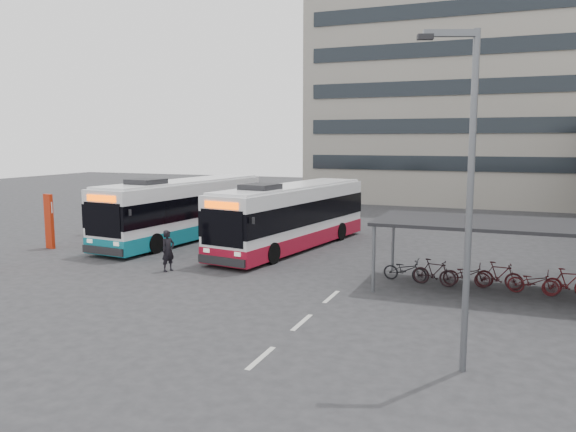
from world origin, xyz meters
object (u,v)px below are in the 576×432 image
at_px(pedestrian, 168,251).
at_px(lamp_post, 466,183).
at_px(bus_teal, 184,210).
at_px(bus_main, 292,217).

distance_m(pedestrian, lamp_post, 14.16).
height_order(bus_teal, lamp_post, lamp_post).
bearing_deg(pedestrian, lamp_post, -100.10).
relative_size(bus_main, bus_teal, 0.98).
height_order(bus_main, bus_teal, bus_teal).
xyz_separation_m(pedestrian, lamp_post, (12.20, -6.22, 3.62)).
height_order(pedestrian, lamp_post, lamp_post).
relative_size(bus_teal, pedestrian, 6.97).
distance_m(bus_teal, lamp_post, 20.59).
relative_size(bus_main, pedestrian, 6.85).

